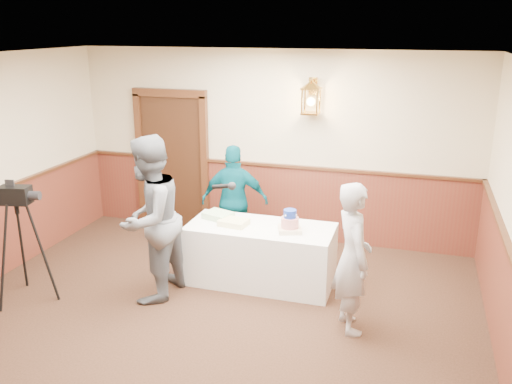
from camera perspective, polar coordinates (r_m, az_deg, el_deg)
ground at (r=5.54m, az=-8.49°, el=-17.36°), size 7.00×7.00×0.00m
room_shell at (r=5.25m, az=-7.66°, el=-0.72°), size 6.02×7.02×2.81m
display_table at (r=6.81m, az=0.49°, el=-6.56°), size 1.80×0.80×0.75m
tiered_cake at (r=6.48m, az=3.58°, el=-3.27°), size 0.34×0.34×0.27m
sheet_cake_yellow at (r=6.70m, az=-2.37°, el=-3.21°), size 0.37×0.30×0.07m
sheet_cake_green at (r=6.94m, az=-4.00°, el=-2.47°), size 0.41×0.36×0.08m
interviewer at (r=6.35m, az=-11.16°, el=-2.84°), size 1.56×1.01×1.96m
baker at (r=5.73m, az=10.12°, el=-6.84°), size 0.60×0.70×1.63m
assistant_p at (r=7.49m, az=-2.25°, el=-0.95°), size 0.98×0.57×1.57m
tv_camera_rig at (r=6.86m, az=-23.35°, el=-5.62°), size 0.55×0.51×1.40m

